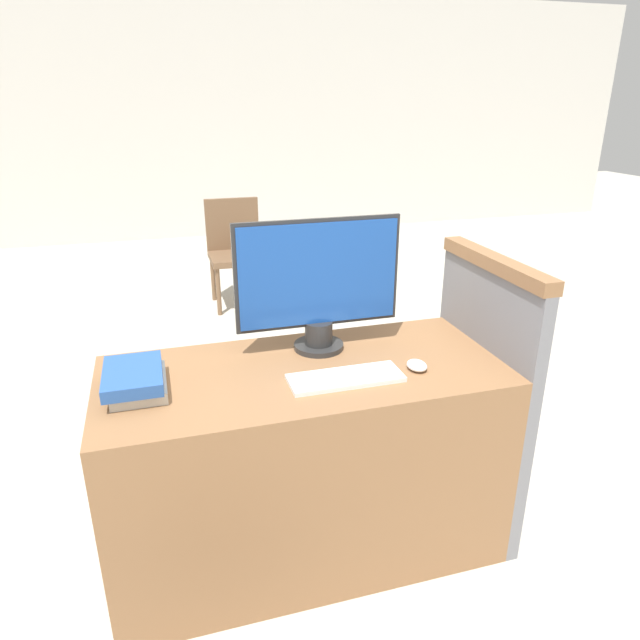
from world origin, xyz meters
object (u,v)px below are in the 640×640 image
at_px(monitor, 318,284).
at_px(mouse, 417,365).
at_px(keyboard, 346,378).
at_px(far_chair, 235,247).
at_px(book_stack, 136,380).

bearing_deg(monitor, mouse, -44.27).
height_order(monitor, keyboard, monitor).
bearing_deg(far_chair, mouse, -98.18).
bearing_deg(mouse, book_stack, 173.28).
bearing_deg(far_chair, book_stack, -116.15).
xyz_separation_m(book_stack, far_chair, (0.74, 2.90, -0.32)).
height_order(monitor, far_chair, monitor).
xyz_separation_m(keyboard, book_stack, (-0.67, 0.12, 0.03)).
distance_m(keyboard, book_stack, 0.68).
relative_size(monitor, mouse, 7.05).
height_order(book_stack, far_chair, far_chair).
relative_size(monitor, book_stack, 2.27).
bearing_deg(book_stack, mouse, -6.72).
bearing_deg(monitor, keyboard, -87.21).
relative_size(mouse, book_stack, 0.32).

